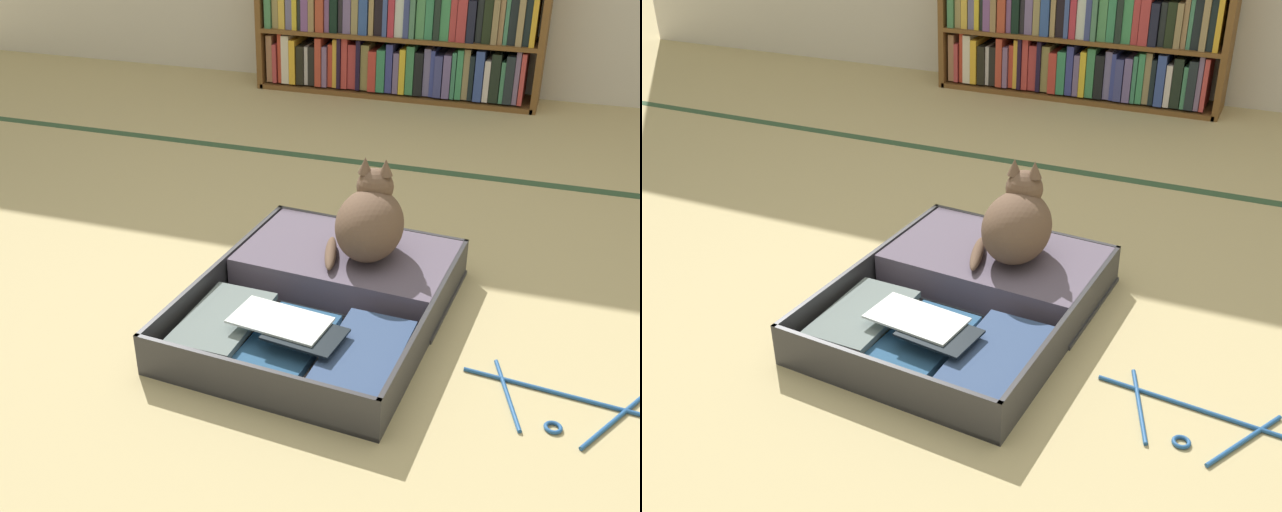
{
  "view_description": "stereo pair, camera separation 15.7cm",
  "coord_description": "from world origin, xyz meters",
  "views": [
    {
      "loc": [
        0.52,
        -1.47,
        1.12
      ],
      "look_at": [
        -0.02,
        0.13,
        0.2
      ],
      "focal_mm": 42.21,
      "sensor_mm": 36.0,
      "label": 1
    },
    {
      "loc": [
        0.67,
        -1.41,
        1.12
      ],
      "look_at": [
        -0.02,
        0.13,
        0.2
      ],
      "focal_mm": 42.21,
      "sensor_mm": 36.0,
      "label": 2
    }
  ],
  "objects": [
    {
      "name": "ground_plane",
      "position": [
        0.0,
        0.0,
        0.0
      ],
      "size": [
        10.0,
        10.0,
        0.0
      ],
      "primitive_type": "plane",
      "color": "tan"
    },
    {
      "name": "tatami_border",
      "position": [
        0.0,
        1.28,
        0.0
      ],
      "size": [
        4.8,
        0.05,
        0.0
      ],
      "color": "#315033",
      "rests_on": "ground_plane"
    },
    {
      "name": "bookshelf",
      "position": [
        -0.32,
        2.25,
        0.42
      ],
      "size": [
        1.42,
        0.26,
        0.87
      ],
      "color": "brown",
      "rests_on": "ground_plane"
    },
    {
      "name": "open_suitcase",
      "position": [
        -0.01,
        0.2,
        0.05
      ],
      "size": [
        0.67,
        0.84,
        0.11
      ],
      "color": "#333237",
      "rests_on": "ground_plane"
    },
    {
      "name": "black_cat",
      "position": [
        0.06,
        0.33,
        0.22
      ],
      "size": [
        0.23,
        0.27,
        0.27
      ],
      "color": "brown",
      "rests_on": "open_suitcase"
    },
    {
      "name": "clothes_hanger",
      "position": [
        0.61,
        -0.03,
        0.01
      ],
      "size": [
        0.46,
        0.26,
        0.01
      ],
      "color": "#235493",
      "rests_on": "ground_plane"
    }
  ]
}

